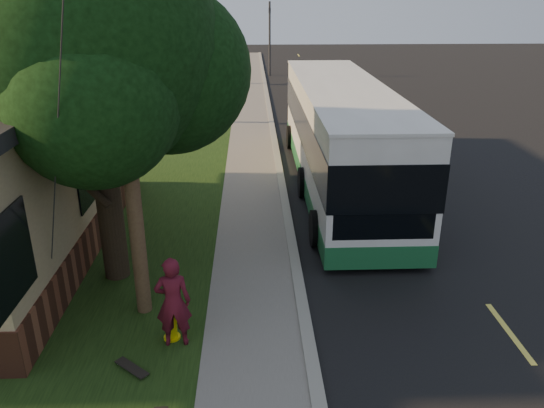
# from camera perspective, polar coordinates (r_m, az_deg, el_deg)

# --- Properties ---
(ground) EXTENTS (120.00, 120.00, 0.00)m
(ground) POSITION_cam_1_polar(r_m,az_deg,el_deg) (10.63, 3.79, -14.14)
(ground) COLOR black
(ground) RESTS_ON ground
(road) EXTENTS (8.00, 80.00, 0.01)m
(road) POSITION_cam_1_polar(r_m,az_deg,el_deg) (20.19, 12.25, 3.44)
(road) COLOR black
(road) RESTS_ON ground
(curb) EXTENTS (0.25, 80.00, 0.12)m
(curb) POSITION_cam_1_polar(r_m,az_deg,el_deg) (19.57, 0.82, 3.52)
(curb) COLOR gray
(curb) RESTS_ON ground
(sidewalk) EXTENTS (2.00, 80.00, 0.08)m
(sidewalk) POSITION_cam_1_polar(r_m,az_deg,el_deg) (19.55, -2.11, 3.43)
(sidewalk) COLOR slate
(sidewalk) RESTS_ON ground
(grass_verge) EXTENTS (5.00, 80.00, 0.07)m
(grass_verge) POSITION_cam_1_polar(r_m,az_deg,el_deg) (19.85, -12.28, 3.21)
(grass_verge) COLOR black
(grass_verge) RESTS_ON ground
(fire_hydrant) EXTENTS (0.32, 0.32, 0.74)m
(fire_hydrant) POSITION_cam_1_polar(r_m,az_deg,el_deg) (10.45, -10.82, -12.35)
(fire_hydrant) COLOR yellow
(fire_hydrant) RESTS_ON grass_verge
(utility_pole) EXTENTS (2.86, 3.21, 9.07)m
(utility_pole) POSITION_cam_1_polar(r_m,az_deg,el_deg) (9.93, -15.89, 11.74)
(utility_pole) COLOR #473321
(utility_pole) RESTS_ON ground
(leafy_tree) EXTENTS (6.30, 6.00, 7.80)m
(leafy_tree) POSITION_cam_1_polar(r_m,az_deg,el_deg) (11.66, -18.64, 15.53)
(leafy_tree) COLOR black
(leafy_tree) RESTS_ON grass_verge
(bare_tree_near) EXTENTS (1.38, 1.21, 4.31)m
(bare_tree_near) POSITION_cam_1_polar(r_m,az_deg,el_deg) (26.96, -7.74, 13.04)
(bare_tree_near) COLOR black
(bare_tree_near) RESTS_ON grass_verge
(bare_tree_far) EXTENTS (1.38, 1.21, 4.03)m
(bare_tree_far) POSITION_cam_1_polar(r_m,az_deg,el_deg) (38.81, -5.40, 15.61)
(bare_tree_far) COLOR black
(bare_tree_far) RESTS_ON grass_verge
(traffic_signal) EXTENTS (0.18, 0.22, 5.50)m
(traffic_signal) POSITION_cam_1_polar(r_m,az_deg,el_deg) (42.67, -0.26, 17.84)
(traffic_signal) COLOR #2D2D30
(traffic_signal) RESTS_ON ground
(transit_bus) EXTENTS (2.94, 12.73, 3.44)m
(transit_bus) POSITION_cam_1_polar(r_m,az_deg,el_deg) (17.98, 7.39, 7.56)
(transit_bus) COLOR silver
(transit_bus) RESTS_ON ground
(skateboarder) EXTENTS (0.69, 0.48, 1.80)m
(skateboarder) POSITION_cam_1_polar(r_m,az_deg,el_deg) (10.01, -10.59, -10.32)
(skateboarder) COLOR #51101E
(skateboarder) RESTS_ON grass_verge
(skateboard_spare) EXTENTS (0.68, 0.63, 0.07)m
(skateboard_spare) POSITION_cam_1_polar(r_m,az_deg,el_deg) (10.01, -14.86, -16.68)
(skateboard_spare) COLOR black
(skateboard_spare) RESTS_ON grass_verge
(distant_car) EXTENTS (2.17, 4.94, 1.65)m
(distant_car) POSITION_cam_1_polar(r_m,az_deg,el_deg) (33.42, 6.39, 12.51)
(distant_car) COLOR black
(distant_car) RESTS_ON ground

